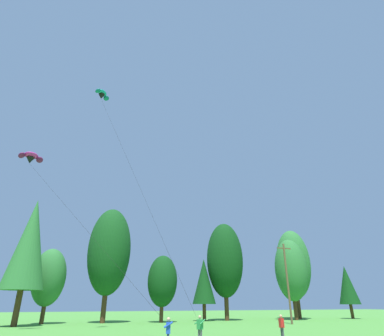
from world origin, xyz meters
name	(u,v)px	position (x,y,z in m)	size (l,w,h in m)	color
treeline_tree_d	(30,243)	(-14.65, 47.62, 9.30)	(4.86, 4.86, 14.84)	#472D19
treeline_tree_e	(49,277)	(-11.95, 51.76, 5.65)	(4.32, 4.32, 9.34)	#472D19
treeline_tree_f	(109,251)	(-4.49, 51.11, 9.39)	(5.99, 5.99, 15.50)	#472D19
treeline_tree_g	(162,281)	(3.20, 49.71, 5.39)	(4.21, 4.21, 8.92)	#472D19
treeline_tree_h	(204,281)	(10.51, 51.59, 5.61)	(3.57, 3.57, 8.97)	#472D19
treeline_tree_i	(225,260)	(14.06, 51.11, 9.00)	(5.81, 5.81, 14.86)	#472D19
treeline_tree_j	(291,270)	(25.02, 48.61, 7.56)	(5.17, 5.17, 12.49)	#472D19
treeline_tree_k	(293,263)	(28.26, 51.86, 9.04)	(5.83, 5.83, 14.93)	#472D19
treeline_tree_l	(347,285)	(37.19, 49.11, 5.45)	(3.51, 3.51, 8.70)	#472D19
utility_pole	(287,280)	(17.43, 39.91, 5.25)	(2.20, 0.26, 9.98)	brown
kite_flyer_near	(168,331)	(-4.44, 22.47, 1.00)	(0.66, 0.69, 1.69)	navy
kite_flyer_mid	(200,327)	(-1.50, 24.79, 1.00)	(0.71, 0.73, 1.69)	#4C4C51
kite_flyer_far	(282,325)	(4.56, 24.22, 0.99)	(0.29, 0.59, 1.69)	#4C4C51
parafoil_kite_high_magenta	(31,158)	(-15.26, 37.79, 16.60)	(11.79, 16.05, 15.60)	#D12893
parafoil_kite_mid_teal	(102,95)	(-9.09, 34.85, 24.24)	(8.25, 11.20, 23.23)	teal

